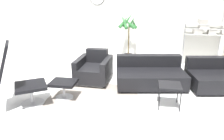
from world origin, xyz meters
TOP-DOWN VIEW (x-y plane):
  - ground_plane at (0.00, 0.00)m, footprint 12.00×12.00m
  - wall_back at (-0.00, 2.81)m, footprint 12.00×0.09m
  - round_rug at (0.10, -0.15)m, footprint 1.95×1.95m
  - lounge_chair at (-1.32, -0.54)m, footprint 1.07×0.94m
  - ottoman at (-0.54, -0.05)m, footprint 0.50×0.43m
  - armchair_red at (-0.15, 0.96)m, footprint 0.81×0.91m
  - couch_low at (1.18, 0.90)m, footprint 1.65×1.15m
  - couch_second at (2.66, 0.98)m, footprint 1.35×1.10m
  - side_table at (1.53, -0.08)m, footprint 0.41×0.41m
  - potted_plant at (0.54, 2.41)m, footprint 0.57×0.59m
  - shelf_unit at (2.63, 2.54)m, footprint 1.04×0.28m

SIDE VIEW (x-z plane):
  - ground_plane at x=0.00m, z-range 0.00..0.00m
  - round_rug at x=0.10m, z-range 0.00..0.01m
  - couch_second at x=2.66m, z-range -0.09..0.55m
  - couch_low at x=1.18m, z-range -0.09..0.55m
  - armchair_red at x=-0.15m, z-range -0.09..0.63m
  - ottoman at x=-0.54m, z-range 0.09..0.46m
  - side_table at x=1.53m, z-range 0.17..0.61m
  - potted_plant at x=0.54m, z-range -0.01..1.49m
  - lounge_chair at x=-1.32m, z-range 0.09..1.41m
  - shelf_unit at x=2.63m, z-range 0.06..2.15m
  - wall_back at x=0.00m, z-range 0.00..2.80m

